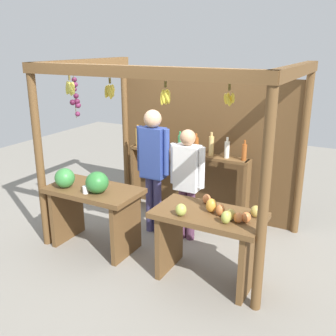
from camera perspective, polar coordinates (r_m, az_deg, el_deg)
name	(u,v)px	position (r m, az deg, el deg)	size (l,w,h in m)	color
ground_plane	(175,237)	(5.41, 0.96, -9.97)	(12.00, 12.00, 0.00)	gray
market_stall	(189,133)	(5.30, 3.02, 5.04)	(2.91, 1.99, 2.31)	brown
fruit_counter_left	(92,200)	(4.98, -11.03, -4.55)	(1.17, 0.64, 1.06)	brown
fruit_counter_right	(209,231)	(4.28, 6.00, -9.10)	(1.17, 0.64, 0.95)	brown
bottle_shelf_unit	(187,165)	(5.76, 2.78, 0.42)	(1.86, 0.22, 1.33)	brown
vendor_man	(153,160)	(5.19, -2.17, 1.10)	(0.48, 0.23, 1.71)	#403B6B
vendor_woman	(187,176)	(5.05, 2.79, -1.15)	(0.48, 0.20, 1.49)	#563049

